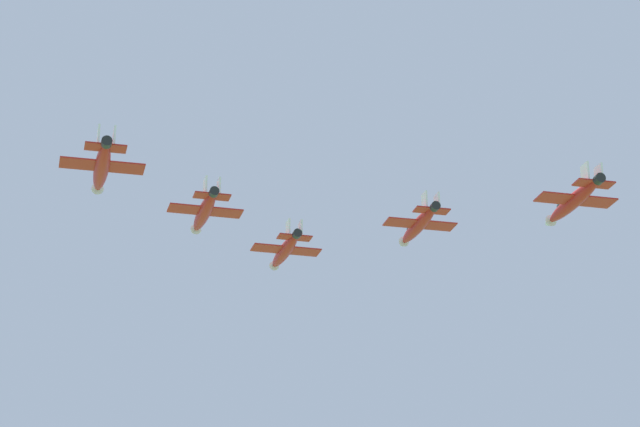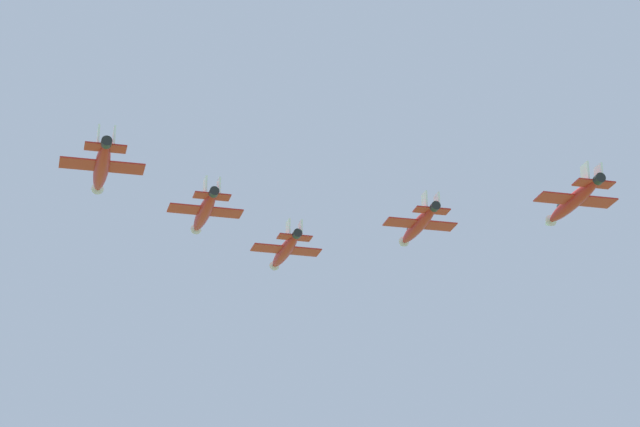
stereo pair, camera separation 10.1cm
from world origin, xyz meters
The scene contains 5 objects.
jet_lead centered at (-25.22, 2.51, 153.35)m, with size 14.16×13.18×3.60m.
jet_left_wingman centered at (-48.57, 2.16, 151.42)m, with size 13.69×12.65×3.47m.
jet_right_wingman centered at (-28.63, -20.59, 152.33)m, with size 13.91×12.56×3.49m.
jet_left_outer centered at (-71.92, 1.80, 148.88)m, with size 13.89×12.45×3.47m.
jet_right_outer centered at (-32.04, -43.69, 150.54)m, with size 14.48×13.12×3.64m.
Camera 1 is at (-183.56, -83.86, 89.07)m, focal length 71.66 mm.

